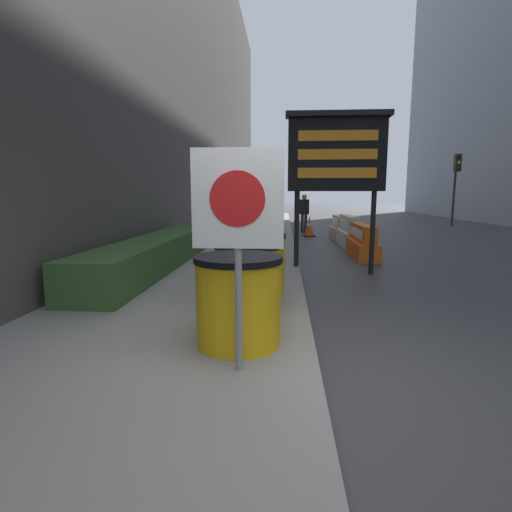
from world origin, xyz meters
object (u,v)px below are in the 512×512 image
(jersey_barrier_orange_far, at_px, (362,243))
(traffic_light_far_side, at_px, (456,174))
(traffic_cone_near, at_px, (309,226))
(barrel_drum_middle, at_px, (248,278))
(traffic_light_near_curb, at_px, (299,163))
(warning_sign, at_px, (238,215))
(message_board, at_px, (337,155))
(pedestrian_worker, at_px, (304,210))
(barrel_drum_back, at_px, (257,263))
(jersey_barrier_white, at_px, (348,233))
(barrel_drum_foreground, at_px, (238,300))
(jersey_barrier_cream, at_px, (340,229))

(jersey_barrier_orange_far, xyz_separation_m, traffic_light_far_side, (6.51, 10.54, 2.22))
(jersey_barrier_orange_far, distance_m, traffic_cone_near, 5.19)
(barrel_drum_middle, height_order, traffic_light_near_curb, traffic_light_near_curb)
(warning_sign, bearing_deg, message_board, 74.42)
(pedestrian_worker, bearing_deg, barrel_drum_middle, 152.49)
(pedestrian_worker, bearing_deg, barrel_drum_back, 152.12)
(jersey_barrier_white, bearing_deg, jersey_barrier_orange_far, -90.00)
(jersey_barrier_white, bearing_deg, warning_sign, -104.11)
(message_board, relative_size, jersey_barrier_orange_far, 1.58)
(barrel_drum_foreground, bearing_deg, pedestrian_worker, 84.47)
(barrel_drum_back, distance_m, message_board, 3.19)
(barrel_drum_middle, bearing_deg, pedestrian_worker, 83.98)
(warning_sign, bearing_deg, traffic_light_near_curb, 86.23)
(barrel_drum_middle, height_order, jersey_barrier_white, barrel_drum_middle)
(traffic_light_near_curb, bearing_deg, barrel_drum_foreground, -94.18)
(barrel_drum_foreground, height_order, traffic_light_far_side, traffic_light_far_side)
(warning_sign, xyz_separation_m, traffic_light_near_curb, (1.02, 15.50, 1.57))
(barrel_drum_back, xyz_separation_m, message_board, (1.41, 2.24, 1.78))
(barrel_drum_back, bearing_deg, jersey_barrier_cream, 74.54)
(warning_sign, bearing_deg, jersey_barrier_white, 75.89)
(barrel_drum_middle, height_order, jersey_barrier_orange_far, barrel_drum_middle)
(jersey_barrier_cream, distance_m, traffic_light_near_curb, 5.07)
(jersey_barrier_white, bearing_deg, barrel_drum_middle, -107.44)
(jersey_barrier_cream, relative_size, traffic_cone_near, 2.12)
(warning_sign, bearing_deg, barrel_drum_middle, 92.42)
(warning_sign, relative_size, traffic_light_near_curb, 0.44)
(jersey_barrier_cream, bearing_deg, jersey_barrier_orange_far, -90.00)
(message_board, distance_m, traffic_light_near_curb, 10.58)
(jersey_barrier_white, height_order, traffic_cone_near, jersey_barrier_white)
(barrel_drum_back, bearing_deg, barrel_drum_middle, -92.13)
(jersey_barrier_cream, bearing_deg, traffic_light_far_side, 43.98)
(message_board, bearing_deg, jersey_barrier_white, 77.53)
(message_board, height_order, pedestrian_worker, message_board)
(traffic_light_near_curb, bearing_deg, pedestrian_worker, -84.21)
(jersey_barrier_white, bearing_deg, traffic_light_near_curb, 102.51)
(barrel_drum_middle, bearing_deg, traffic_cone_near, 82.40)
(traffic_light_near_curb, xyz_separation_m, traffic_light_far_side, (7.86, 2.17, -0.43))
(jersey_barrier_white, bearing_deg, pedestrian_worker, 105.23)
(message_board, height_order, jersey_barrier_cream, message_board)
(barrel_drum_back, height_order, message_board, message_board)
(traffic_cone_near, bearing_deg, pedestrian_worker, 95.30)
(traffic_light_near_curb, bearing_deg, jersey_barrier_white, -77.49)
(warning_sign, height_order, jersey_barrier_orange_far, warning_sign)
(jersey_barrier_white, height_order, jersey_barrier_cream, jersey_barrier_white)
(jersey_barrier_orange_far, bearing_deg, jersey_barrier_white, 90.00)
(warning_sign, xyz_separation_m, message_board, (1.38, 4.95, 0.92))
(barrel_drum_back, bearing_deg, message_board, 57.73)
(warning_sign, relative_size, traffic_cone_near, 2.32)
(barrel_drum_foreground, relative_size, traffic_light_near_curb, 0.21)
(jersey_barrier_orange_far, bearing_deg, traffic_light_far_side, 58.29)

